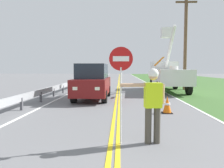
% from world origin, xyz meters
% --- Properties ---
extents(centerline_yellow_left, '(0.11, 110.00, 0.01)m').
position_xyz_m(centerline_yellow_left, '(-0.09, 20.00, 0.01)').
color(centerline_yellow_left, yellow).
rests_on(centerline_yellow_left, ground).
extents(centerline_yellow_right, '(0.11, 110.00, 0.01)m').
position_xyz_m(centerline_yellow_right, '(0.09, 20.00, 0.01)').
color(centerline_yellow_right, yellow).
rests_on(centerline_yellow_right, ground).
extents(edge_line_right, '(0.12, 110.00, 0.01)m').
position_xyz_m(edge_line_right, '(3.60, 20.00, 0.01)').
color(edge_line_right, silver).
rests_on(edge_line_right, ground).
extents(edge_line_left, '(0.12, 110.00, 0.01)m').
position_xyz_m(edge_line_left, '(-3.60, 20.00, 0.01)').
color(edge_line_left, silver).
rests_on(edge_line_left, ground).
extents(flagger_worker, '(1.08, 0.29, 1.83)m').
position_xyz_m(flagger_worker, '(0.92, 4.46, 1.05)').
color(flagger_worker, '#474238').
rests_on(flagger_worker, ground).
extents(stop_sign_paddle, '(0.56, 0.04, 2.33)m').
position_xyz_m(stop_sign_paddle, '(0.15, 4.36, 1.71)').
color(stop_sign_paddle, silver).
rests_on(stop_sign_paddle, ground).
extents(utility_bucket_truck, '(2.86, 6.88, 5.24)m').
position_xyz_m(utility_bucket_truck, '(4.01, 17.05, 1.41)').
color(utility_bucket_truck, white).
rests_on(utility_bucket_truck, ground).
extents(oncoming_suv_nearest, '(1.97, 4.63, 2.10)m').
position_xyz_m(oncoming_suv_nearest, '(-1.50, 11.98, 1.06)').
color(oncoming_suv_nearest, maroon).
rests_on(oncoming_suv_nearest, ground).
extents(utility_pole_near, '(1.80, 0.28, 8.10)m').
position_xyz_m(utility_pole_near, '(5.75, 18.19, 4.23)').
color(utility_pole_near, brown).
rests_on(utility_pole_near, ground).
extents(traffic_cone_lead, '(0.40, 0.40, 0.70)m').
position_xyz_m(traffic_cone_lead, '(2.06, 8.06, 0.34)').
color(traffic_cone_lead, orange).
rests_on(traffic_cone_lead, ground).
extents(guardrail_left_shoulder, '(0.10, 32.00, 0.71)m').
position_xyz_m(guardrail_left_shoulder, '(-4.20, 16.46, 0.52)').
color(guardrail_left_shoulder, '#9EA0A3').
rests_on(guardrail_left_shoulder, ground).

